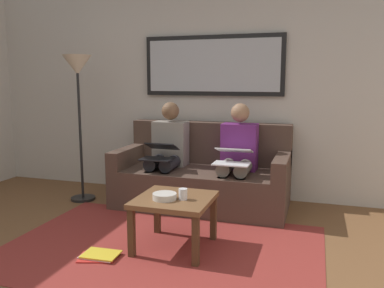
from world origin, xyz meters
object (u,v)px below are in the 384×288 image
(person_left, at_px, (238,154))
(person_right, at_px, (168,150))
(cup, at_px, (183,194))
(couch, at_px, (203,177))
(magazine_stack, at_px, (99,255))
(framed_mirror, at_px, (213,66))
(bowl, at_px, (165,196))
(laptop_white, at_px, (233,156))
(coffee_table, at_px, (174,205))
(standing_lamp, at_px, (78,81))
(laptop_black, at_px, (160,152))

(person_left, height_order, person_right, same)
(cup, bearing_deg, couch, -81.47)
(cup, bearing_deg, magazine_stack, 29.23)
(framed_mirror, xyz_separation_m, bowl, (-0.04, 1.68, -1.09))
(couch, distance_m, framed_mirror, 1.30)
(cup, distance_m, laptop_white, 0.98)
(laptop_white, height_order, magazine_stack, laptop_white)
(laptop_white, bearing_deg, couch, -37.74)
(magazine_stack, bearing_deg, coffee_table, -144.08)
(bowl, bearing_deg, standing_lamp, -35.60)
(framed_mirror, height_order, bowl, framed_mirror)
(cup, xyz_separation_m, person_right, (0.59, -1.18, 0.13))
(cup, bearing_deg, person_right, -63.64)
(coffee_table, relative_size, standing_lamp, 0.37)
(couch, xyz_separation_m, person_right, (0.40, 0.07, 0.30))
(laptop_white, bearing_deg, laptop_black, -0.62)
(coffee_table, xyz_separation_m, bowl, (0.06, 0.08, 0.09))
(person_right, bearing_deg, laptop_white, 163.22)
(framed_mirror, bearing_deg, laptop_white, 119.75)
(framed_mirror, bearing_deg, standing_lamp, 25.31)
(laptop_black, bearing_deg, magazine_stack, 89.98)
(framed_mirror, distance_m, person_right, 1.12)
(bowl, xyz_separation_m, person_left, (-0.35, -1.22, 0.15))
(bowl, bearing_deg, person_right, -70.09)
(framed_mirror, relative_size, person_right, 1.45)
(laptop_black, xyz_separation_m, magazine_stack, (0.00, 1.28, -0.61))
(magazine_stack, relative_size, standing_lamp, 0.20)
(coffee_table, relative_size, person_right, 0.53)
(bowl, relative_size, laptop_white, 0.54)
(couch, bearing_deg, laptop_white, 142.26)
(person_left, xyz_separation_m, magazine_stack, (0.80, 1.51, -0.59))
(couch, bearing_deg, bowl, 91.99)
(person_left, relative_size, person_right, 1.00)
(framed_mirror, distance_m, bowl, 2.00)
(person_left, height_order, laptop_black, person_left)
(person_left, bearing_deg, framed_mirror, -48.91)
(couch, distance_m, laptop_white, 0.59)
(standing_lamp, bearing_deg, laptop_black, 178.10)
(framed_mirror, xyz_separation_m, magazine_stack, (0.40, 1.97, -1.53))
(bowl, distance_m, person_right, 1.31)
(couch, bearing_deg, framed_mirror, -90.00)
(coffee_table, height_order, bowl, bowl)
(coffee_table, bearing_deg, framed_mirror, -86.40)
(magazine_stack, xyz_separation_m, standing_lamp, (0.99, -1.31, 1.35))
(person_left, relative_size, standing_lamp, 0.69)
(person_left, xyz_separation_m, person_right, (0.80, 0.00, 0.00))
(standing_lamp, bearing_deg, framed_mirror, -154.69)
(person_right, xyz_separation_m, magazine_stack, (0.00, 1.51, -0.59))
(couch, height_order, coffee_table, couch)
(laptop_black, relative_size, magazine_stack, 1.14)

